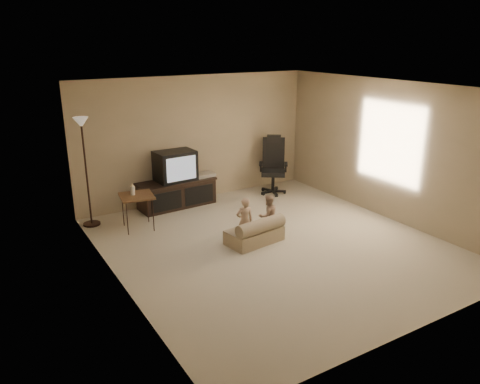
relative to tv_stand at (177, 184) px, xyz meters
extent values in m
plane|color=#BEB397|center=(0.58, -2.49, -0.46)|extent=(5.50, 5.50, 0.00)
plane|color=silver|center=(0.58, -2.49, 2.04)|extent=(5.50, 5.50, 0.00)
plane|color=tan|center=(0.58, 0.26, 0.79)|extent=(5.00, 0.00, 5.00)
plane|color=tan|center=(0.58, -5.24, 0.79)|extent=(5.00, 0.00, 5.00)
plane|color=tan|center=(-1.92, -2.49, 0.79)|extent=(0.00, 5.50, 5.50)
plane|color=tan|center=(3.08, -2.49, 0.79)|extent=(0.00, 5.50, 5.50)
cube|color=black|center=(-0.01, 0.00, -0.22)|extent=(1.51, 0.61, 0.48)
cube|color=black|center=(-0.01, 0.00, 0.05)|extent=(1.56, 0.65, 0.04)
cube|color=black|center=(-0.34, -0.29, -0.22)|extent=(0.62, 0.05, 0.36)
cube|color=black|center=(0.36, -0.25, -0.22)|extent=(0.62, 0.05, 0.36)
cube|color=black|center=(-0.01, 0.02, 0.36)|extent=(0.77, 0.57, 0.58)
cube|color=white|center=(0.01, -0.25, 0.36)|extent=(0.61, 0.04, 0.46)
cube|color=#B7B7B9|center=(0.58, -0.02, 0.10)|extent=(0.44, 0.32, 0.06)
cylinder|color=black|center=(2.07, -0.33, -0.22)|extent=(0.07, 0.07, 0.39)
cube|color=black|center=(2.07, -0.33, 0.00)|extent=(0.68, 0.68, 0.09)
cube|color=black|center=(2.21, -0.14, 0.37)|extent=(0.48, 0.41, 0.69)
cube|color=black|center=(2.21, -0.14, 0.69)|extent=(0.30, 0.25, 0.16)
cube|color=black|center=(1.86, -0.18, 0.19)|extent=(0.21, 0.26, 0.04)
cube|color=black|center=(2.29, -0.49, 0.19)|extent=(0.21, 0.26, 0.04)
cube|color=brown|center=(-1.05, -0.70, 0.13)|extent=(0.63, 0.63, 0.03)
cylinder|color=black|center=(-1.30, -0.89, -0.17)|extent=(0.02, 0.02, 0.61)
cylinder|color=black|center=(-0.86, -0.96, -0.17)|extent=(0.02, 0.02, 0.61)
cylinder|color=black|center=(-1.23, -0.45, -0.17)|extent=(0.02, 0.02, 0.61)
cylinder|color=black|center=(-0.80, -0.52, -0.17)|extent=(0.02, 0.02, 0.61)
cylinder|color=beige|center=(-1.10, -0.65, 0.23)|extent=(0.08, 0.08, 0.15)
cone|color=beige|center=(-1.10, -0.65, 0.33)|extent=(0.06, 0.06, 0.06)
cylinder|color=black|center=(-1.72, -0.12, -0.45)|extent=(0.30, 0.30, 0.03)
cylinder|color=black|center=(-1.72, -0.12, 0.46)|extent=(0.03, 0.03, 1.82)
cone|color=beige|center=(-1.72, -0.12, 1.38)|extent=(0.26, 0.26, 0.17)
cube|color=tan|center=(0.37, -2.24, -0.34)|extent=(0.97, 0.61, 0.24)
cylinder|color=tan|center=(0.39, -2.40, -0.13)|extent=(0.91, 0.34, 0.22)
imported|color=tan|center=(0.21, -2.21, -0.07)|extent=(0.32, 0.25, 0.78)
imported|color=tan|center=(0.70, -2.15, -0.10)|extent=(0.36, 0.20, 0.73)
camera|label=1|loc=(-3.45, -8.13, 2.72)|focal=35.00mm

